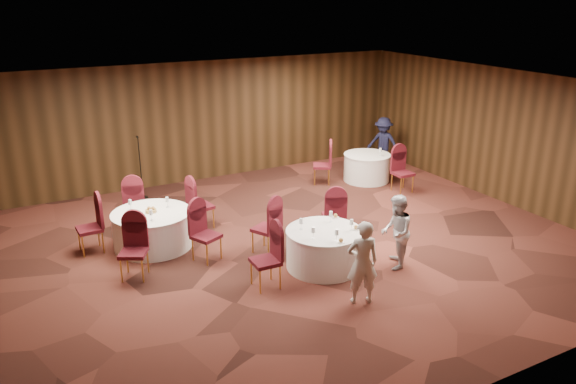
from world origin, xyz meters
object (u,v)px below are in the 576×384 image
table_main (324,248)px  man_c (383,143)px  woman_a (362,263)px  woman_b (396,232)px  table_left (153,229)px  table_right (367,167)px  mic_stand (142,180)px

table_main → man_c: man_c is taller
woman_a → man_c: man_c is taller
table_main → woman_a: bearing=-95.0°
table_main → woman_b: 1.37m
woman_a → woman_b: bearing=-131.3°
table_left → man_c: 7.72m
woman_a → man_c: bearing=-111.3°
woman_b → man_c: man_c is taller
table_right → table_left: bearing=-167.3°
table_main → man_c: size_ratio=0.95×
table_left → woman_a: size_ratio=1.09×
table_right → mic_stand: mic_stand is taller
table_right → woman_b: bearing=-119.9°
woman_a → table_left: bearing=-38.7°
man_c → table_main: bearing=-75.3°
table_left → table_right: bearing=12.7°
table_right → man_c: bearing=34.3°
table_left → woman_b: 4.83m
table_right → mic_stand: 5.96m
woman_b → man_c: 6.35m
table_right → man_c: 1.38m
table_main → mic_stand: (-2.03, 5.34, 0.09)m
man_c → table_left: bearing=-102.4°
table_main → table_left: same height
table_right → mic_stand: size_ratio=0.79×
woman_b → mic_stand: bearing=-116.7°
table_right → man_c: size_ratio=0.85×
mic_stand → woman_b: (3.21, -5.96, 0.24)m
table_left → table_main: bearing=-43.1°
woman_b → man_c: size_ratio=0.94×
mic_stand → man_c: size_ratio=1.07×
man_c → woman_b: bearing=-63.8°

